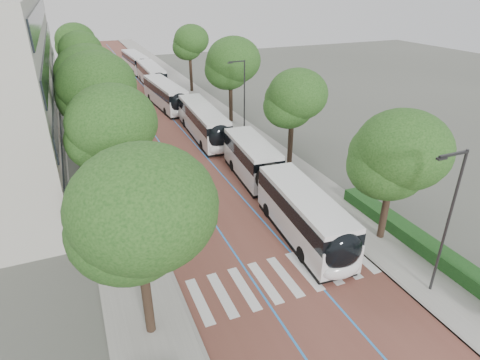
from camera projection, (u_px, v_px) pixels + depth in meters
name	position (u px, v px, depth m)	size (l,w,h in m)	color
ground	(291.00, 289.00, 21.55)	(160.00, 160.00, 0.00)	#51544C
road	(146.00, 103.00, 54.59)	(11.00, 140.00, 0.02)	brown
sidewalk_left	(88.00, 109.00, 51.95)	(4.00, 140.00, 0.12)	gray
sidewalk_right	(199.00, 97.00, 57.18)	(4.00, 140.00, 0.12)	gray
kerb_left	(103.00, 107.00, 52.62)	(0.20, 140.00, 0.14)	gray
kerb_right	(186.00, 99.00, 56.52)	(0.20, 140.00, 0.14)	gray
zebra_crossing	(285.00, 276.00, 22.43)	(10.55, 3.60, 0.01)	silver
lane_line_left	(134.00, 105.00, 54.03)	(0.12, 126.00, 0.01)	#297CCF
lane_line_right	(158.00, 102.00, 55.14)	(0.12, 126.00, 0.01)	#297CCF
hedge	(421.00, 243.00, 24.49)	(1.20, 14.00, 0.80)	#143C16
streetlight_near	(448.00, 214.00, 19.24)	(1.82, 0.20, 8.00)	#2D2E30
streetlight_far	(243.00, 94.00, 39.90)	(1.82, 0.20, 8.00)	#2D2E30
lamp_post_left	(141.00, 179.00, 24.21)	(0.14, 0.14, 8.00)	#2D2E30
trees_left	(88.00, 82.00, 36.60)	(6.41, 60.99, 9.79)	black
trees_right	(255.00, 80.00, 39.20)	(6.02, 47.25, 9.08)	black
lead_bus	(279.00, 189.00, 28.49)	(3.84, 18.53, 3.20)	black
bus_queued_0	(204.00, 123.00, 41.75)	(3.05, 12.49, 3.20)	silver
bus_queued_1	(166.00, 96.00, 51.99)	(3.31, 12.53, 3.20)	silver
bus_queued_2	(152.00, 76.00, 62.96)	(2.65, 12.42, 3.20)	silver
bus_queued_3	(136.00, 63.00, 73.42)	(3.08, 12.50, 3.20)	silver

